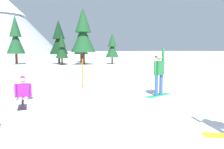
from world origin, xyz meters
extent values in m
plane|color=white|center=(0.00, 0.00, 0.00)|extent=(800.00, 800.00, 0.00)
cube|color=#19B259|center=(3.77, 3.02, 0.01)|extent=(1.48, 0.63, 0.02)
cylinder|color=#335184|center=(3.62, 2.98, 0.46)|extent=(0.15, 0.15, 0.88)
cylinder|color=#335184|center=(3.93, 3.06, 0.46)|extent=(0.15, 0.15, 0.88)
cube|color=#237238|center=(3.77, 3.02, 1.19)|extent=(0.45, 0.33, 0.57)
cylinder|color=#237238|center=(3.52, 2.96, 1.18)|extent=(0.11, 0.11, 0.58)
cylinder|color=#237238|center=(4.03, 3.08, 1.72)|extent=(0.11, 0.11, 0.60)
sphere|color=tan|center=(3.77, 3.02, 1.63)|extent=(0.24, 0.24, 0.24)
cube|color=black|center=(3.74, 3.15, 1.64)|extent=(0.17, 0.08, 0.08)
cube|color=#B7B7BC|center=(-1.43, 4.76, 0.05)|extent=(0.39, 0.32, 0.10)
cylinder|color=#B7B7BC|center=(-1.39, 4.25, 0.07)|extent=(0.23, 0.81, 0.14)
cylinder|color=#B7B7BC|center=(-1.59, 4.28, 0.07)|extent=(0.23, 0.81, 0.14)
cube|color=black|center=(-1.54, 3.87, 0.01)|extent=(0.46, 1.53, 0.02)
cube|color=#8C1E8C|center=(-1.43, 4.76, 0.37)|extent=(0.43, 0.29, 0.53)
cylinder|color=#8C1E8C|center=(-1.18, 4.73, 0.37)|extent=(0.11, 0.11, 0.52)
cylinder|color=#8C1E8C|center=(-1.69, 4.79, 0.37)|extent=(0.11, 0.11, 0.52)
sphere|color=tan|center=(-1.43, 4.76, 0.79)|extent=(0.24, 0.24, 0.24)
sphere|color=#8C1E8C|center=(-1.43, 4.76, 0.84)|extent=(0.20, 0.20, 0.20)
cylinder|color=orange|center=(1.49, 6.16, 0.75)|extent=(0.06, 0.06, 1.50)
cylinder|color=#472D19|center=(11.88, 23.38, 0.47)|extent=(0.21, 0.21, 0.94)
cone|color=#194723|center=(11.88, 23.38, 1.95)|extent=(1.86, 1.86, 2.01)
cone|color=#194723|center=(11.88, 23.38, 3.36)|extent=(1.21, 1.21, 1.84)
cylinder|color=#472D19|center=(5.07, 24.45, 0.45)|extent=(0.20, 0.20, 0.89)
cone|color=#143819|center=(5.07, 24.45, 1.85)|extent=(1.65, 1.65, 1.90)
cone|color=#143819|center=(5.07, 24.45, 3.18)|extent=(1.07, 1.07, 1.74)
cylinder|color=#472D19|center=(9.49, 29.71, 0.65)|extent=(0.30, 0.30, 1.30)
cone|color=black|center=(9.49, 29.71, 2.69)|extent=(2.26, 2.26, 2.77)
cone|color=black|center=(9.49, 29.71, 4.63)|extent=(1.47, 1.47, 2.54)
cylinder|color=#472D19|center=(5.33, 27.10, 0.68)|extent=(0.31, 0.31, 1.36)
cone|color=black|center=(5.33, 27.10, 2.80)|extent=(2.62, 2.62, 2.89)
cone|color=black|center=(5.33, 27.10, 4.83)|extent=(1.70, 1.70, 2.65)
cylinder|color=#472D19|center=(7.92, 24.17, 0.84)|extent=(0.38, 0.38, 1.68)
cone|color=#194723|center=(7.92, 24.17, 3.46)|extent=(3.30, 3.30, 3.57)
cone|color=#194723|center=(7.92, 24.17, 5.96)|extent=(2.15, 2.15, 3.27)
cylinder|color=#472D19|center=(-0.15, 28.54, 0.73)|extent=(0.33, 0.33, 1.46)
cone|color=#194723|center=(-0.15, 28.54, 3.01)|extent=(2.41, 2.41, 3.10)
cone|color=#194723|center=(-0.15, 28.54, 5.18)|extent=(1.57, 1.57, 2.84)
camera|label=1|loc=(-2.18, -4.37, 1.92)|focal=35.59mm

